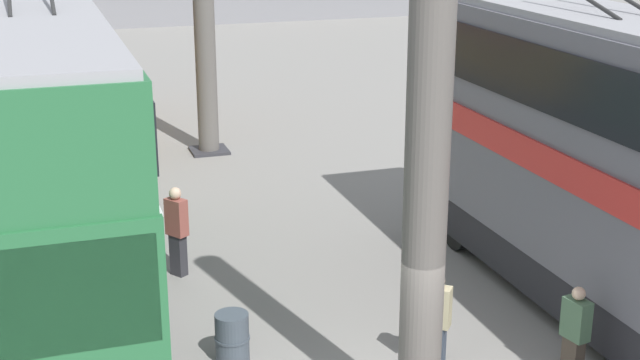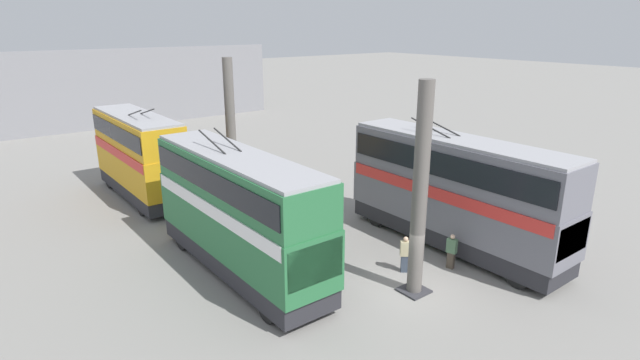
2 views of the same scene
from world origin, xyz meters
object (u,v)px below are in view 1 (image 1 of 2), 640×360
Objects in this scene: bus_right_far at (33,45)px; person_by_right_row at (177,229)px; person_by_left_row at (575,333)px; oil_drum at (232,338)px; bus_right_near at (46,148)px; person_aisle_foreground at (437,320)px; bus_left_near at (633,160)px.

person_by_right_row is (-11.38, -2.27, -1.92)m from bus_right_far.
person_by_left_row reaches higher than oil_drum.
bus_right_near is at bearing 180.00° from bus_right_far.
bus_right_near reaches higher than bus_right_far.
bus_right_far is at bearing 66.83° from person_by_right_row.
person_aisle_foreground is at bearing -127.62° from bus_right_near.
person_by_right_row is at bearing 57.13° from bus_left_near.
oil_drum is at bearing -139.98° from bus_right_near.
bus_right_near is at bearing 67.53° from bus_left_near.
person_by_right_row is (4.87, 3.20, 0.11)m from person_aisle_foreground.
bus_right_near reaches higher than person_by_right_row.
person_by_left_row is 5.28m from oil_drum.
bus_right_near is at bearing 40.02° from oil_drum.
bus_right_far is 11.76m from person_by_right_row.
bus_left_near is at bearing -96.73° from oil_drum.
bus_right_far is (12.03, -0.00, -0.08)m from bus_right_near.
person_by_left_row is at bearing -79.02° from person_aisle_foreground.
person_by_right_row reaches higher than person_by_left_row.
oil_drum is (-3.65, -0.24, -0.54)m from person_by_right_row.
person_aisle_foreground is at bearing 96.89° from bus_left_near.
bus_left_near is 1.06× the size of bus_right_near.
person_aisle_foreground is 1.03× the size of person_by_left_row.
bus_left_near is 8.40m from person_by_right_row.
bus_left_near is at bearing -43.83° from person_aisle_foreground.
bus_left_near reaches higher than oil_drum.
bus_right_near is 4.67m from oil_drum.
oil_drum is at bearing -170.50° from bus_right_far.
person_aisle_foreground is 1.95× the size of oil_drum.
bus_right_far is (15.81, 9.13, -0.08)m from bus_left_near.
bus_left_near is 1.22× the size of bus_right_far.
person_by_right_row reaches higher than oil_drum.
bus_left_near reaches higher than person_aisle_foreground.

